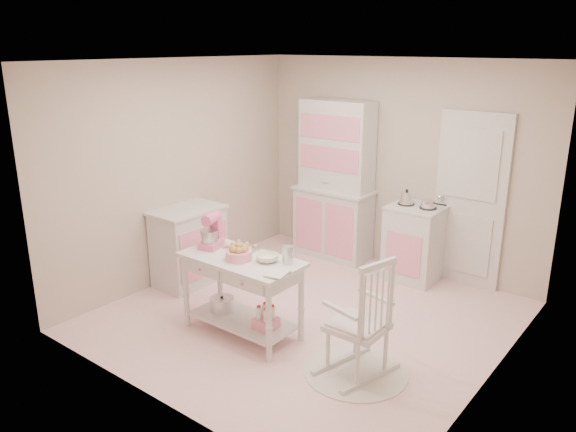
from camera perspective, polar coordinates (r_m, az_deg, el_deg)
The scene contains 14 objects.
room_shell at distance 5.45m, azimuth 2.06°, elevation 5.43°, with size 3.84×3.84×2.62m.
door at distance 6.79m, azimuth 17.99°, elevation 1.50°, with size 0.82×0.05×2.04m, color silver.
hutch at distance 7.35m, azimuth 4.72°, elevation 3.61°, with size 1.06×0.50×2.08m, color silver.
stove at distance 6.91m, azimuth 12.70°, elevation -2.67°, with size 0.62×0.57×0.92m, color silver.
base_cabinet at distance 6.74m, azimuth -10.04°, elevation -3.02°, with size 0.54×0.84×0.92m, color silver.
lace_rug at distance 5.13m, azimuth 6.88°, elevation -15.39°, with size 0.92×0.92×0.01m, color white.
rocking_chair at distance 4.86m, azimuth 7.11°, elevation -9.97°, with size 0.48×0.72×1.10m, color silver.
work_table at distance 5.53m, azimuth -4.69°, elevation -8.09°, with size 1.20×0.60×0.80m, color silver.
stand_mixer at distance 5.61m, azimuth -7.86°, elevation -1.56°, with size 0.20×0.28×0.34m, color #E86292.
cookie_tray at distance 5.59m, azimuth -4.68°, elevation -3.28°, with size 0.34×0.24×0.02m, color silver.
bread_basket at distance 5.31m, azimuth -5.01°, elevation -3.98°, with size 0.25×0.25×0.09m, color pink.
mixing_bowl at distance 5.26m, azimuth -2.12°, elevation -4.29°, with size 0.22×0.22×0.07m, color white.
metal_pitcher at distance 5.19m, azimuth -0.03°, elevation -3.96°, with size 0.10×0.10×0.17m, color silver.
recipe_book at distance 5.01m, azimuth -1.92°, elevation -5.68°, with size 0.17×0.23×0.02m, color white.
Camera 1 is at (3.13, -4.32, 2.76)m, focal length 35.00 mm.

